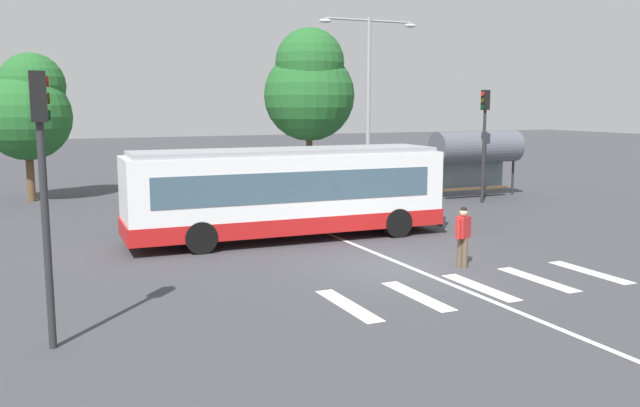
# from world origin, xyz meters

# --- Properties ---
(ground_plane) EXTENTS (160.00, 160.00, 0.00)m
(ground_plane) POSITION_xyz_m (0.00, 0.00, 0.00)
(ground_plane) COLOR #3D3D42
(city_transit_bus) EXTENTS (10.96, 2.96, 3.06)m
(city_transit_bus) POSITION_xyz_m (-1.30, 4.99, 1.59)
(city_transit_bus) COLOR black
(city_transit_bus) RESTS_ON ground_plane
(pedestrian_crossing_street) EXTENTS (0.54, 0.39, 1.72)m
(pedestrian_crossing_street) POSITION_xyz_m (1.68, -0.80, 0.97)
(pedestrian_crossing_street) COLOR brown
(pedestrian_crossing_street) RESTS_ON ground_plane
(parked_car_champagne) EXTENTS (1.95, 4.54, 1.35)m
(parked_car_champagne) POSITION_xyz_m (-1.79, 15.70, 0.77)
(parked_car_champagne) COLOR black
(parked_car_champagne) RESTS_ON ground_plane
(parked_car_black) EXTENTS (1.91, 4.52, 1.35)m
(parked_car_black) POSITION_xyz_m (0.78, 16.19, 0.77)
(parked_car_black) COLOR black
(parked_car_black) RESTS_ON ground_plane
(parked_car_white) EXTENTS (2.01, 4.57, 1.35)m
(parked_car_white) POSITION_xyz_m (3.47, 15.97, 0.77)
(parked_car_white) COLOR black
(parked_car_white) RESTS_ON ground_plane
(traffic_light_near_corner) EXTENTS (0.33, 0.32, 5.11)m
(traffic_light_near_corner) POSITION_xyz_m (-9.09, -2.81, 3.40)
(traffic_light_near_corner) COLOR #28282B
(traffic_light_near_corner) RESTS_ON ground_plane
(traffic_light_far_corner) EXTENTS (0.33, 0.32, 5.18)m
(traffic_light_far_corner) POSITION_xyz_m (10.08, 9.14, 3.45)
(traffic_light_far_corner) COLOR #28282B
(traffic_light_far_corner) RESTS_ON ground_plane
(bus_stop_shelter) EXTENTS (4.71, 1.54, 3.25)m
(bus_stop_shelter) POSITION_xyz_m (10.92, 10.77, 2.42)
(bus_stop_shelter) COLOR #28282B
(bus_stop_shelter) RESTS_ON ground_plane
(twin_arm_street_lamp) EXTENTS (5.13, 0.32, 8.58)m
(twin_arm_street_lamp) POSITION_xyz_m (5.90, 12.60, 5.35)
(twin_arm_street_lamp) COLOR #939399
(twin_arm_street_lamp) RESTS_ON ground_plane
(background_tree_left) EXTENTS (4.07, 4.07, 6.93)m
(background_tree_left) POSITION_xyz_m (-8.93, 18.40, 4.39)
(background_tree_left) COLOR brown
(background_tree_left) RESTS_ON ground_plane
(background_tree_right) EXTENTS (5.13, 5.13, 8.76)m
(background_tree_right) POSITION_xyz_m (5.68, 19.17, 5.56)
(background_tree_right) COLOR brown
(background_tree_right) RESTS_ON ground_plane
(crosswalk_painted_stripes) EXTENTS (7.83, 2.69, 0.01)m
(crosswalk_painted_stripes) POSITION_xyz_m (0.84, -2.69, 0.00)
(crosswalk_painted_stripes) COLOR silver
(crosswalk_painted_stripes) RESTS_ON ground_plane
(lane_center_line) EXTENTS (0.16, 24.00, 0.01)m
(lane_center_line) POSITION_xyz_m (0.35, 2.00, 0.00)
(lane_center_line) COLOR silver
(lane_center_line) RESTS_ON ground_plane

